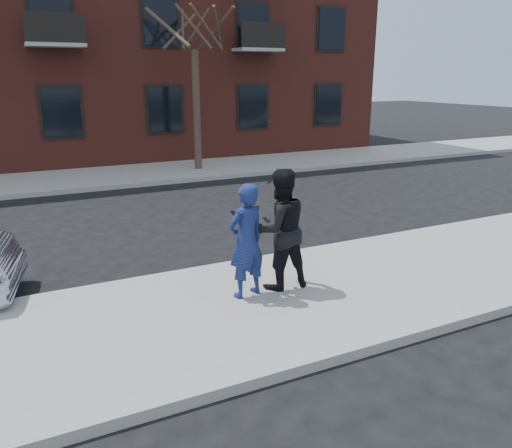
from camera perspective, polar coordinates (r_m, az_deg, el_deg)
ground at (r=7.52m, az=-10.53°, el=-11.25°), size 100.00×100.00×0.00m
near_sidewalk at (r=7.27m, az=-10.01°, el=-11.58°), size 50.00×3.50×0.15m
near_curb at (r=8.85m, az=-13.34°, el=-6.46°), size 50.00×0.10×0.15m
far_sidewalk at (r=18.10m, az=-20.42°, el=4.75°), size 50.00×3.50×0.15m
far_curb at (r=16.35m, az=-19.72°, el=3.64°), size 50.00×0.10×0.15m
apartment_building at (r=24.87m, az=-18.90°, el=22.00°), size 24.30×10.30×12.30m
street_tree at (r=18.62m, az=-7.18°, el=22.83°), size 3.60×3.60×6.80m
man_hoodie at (r=7.62m, az=-1.13°, el=-1.96°), size 0.74×0.58×1.80m
man_peacoat at (r=7.93m, az=2.75°, el=-0.62°), size 0.96×0.76×1.96m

